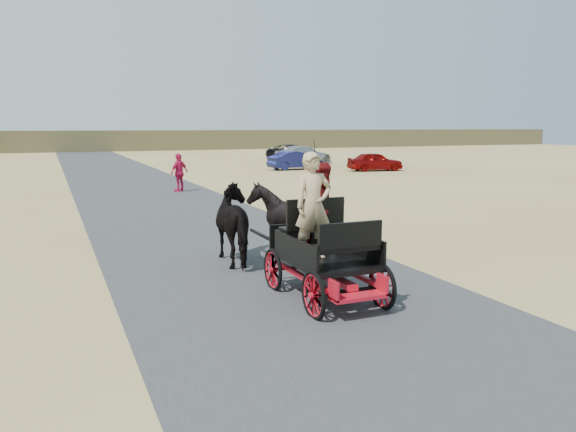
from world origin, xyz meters
name	(u,v)px	position (x,y,z in m)	size (l,w,h in m)	color
ground	(291,292)	(0.00, 0.00, 0.00)	(140.00, 140.00, 0.00)	tan
road	(291,291)	(0.00, 0.00, 0.01)	(6.00, 140.00, 0.01)	#38383A
ridge_far	(82,141)	(0.00, 62.00, 1.20)	(140.00, 6.00, 2.40)	brown
carriage	(324,278)	(0.39, -0.57, 0.36)	(1.30, 2.40, 0.72)	black
horse_left	(239,224)	(-0.16, 2.43, 0.85)	(0.91, 2.01, 1.70)	black
horse_right	(286,221)	(0.94, 2.43, 0.85)	(1.37, 1.54, 1.70)	black
driver_man	(313,206)	(0.19, -0.52, 1.62)	(0.66, 0.43, 1.80)	tan
passenger_woman	(325,206)	(0.69, 0.03, 1.51)	(0.77, 0.60, 1.58)	#660C0F
pedestrian	(179,173)	(1.56, 16.24, 0.86)	(1.01, 0.42, 1.73)	#C7164A
car_a	(375,161)	(15.99, 22.89, 0.62)	(1.46, 3.63, 1.24)	maroon
car_b	(295,160)	(11.62, 26.03, 0.62)	(1.32, 3.79, 1.25)	navy
car_c	(303,155)	(14.41, 30.78, 0.71)	(1.99, 4.88, 1.42)	#B2B2B7
car_d	(292,152)	(15.91, 36.53, 0.67)	(2.23, 4.84, 1.35)	black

